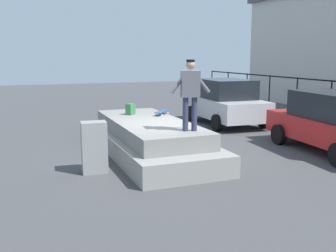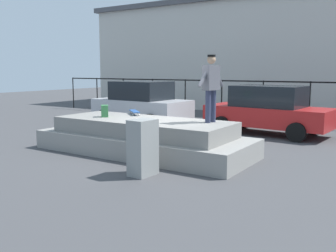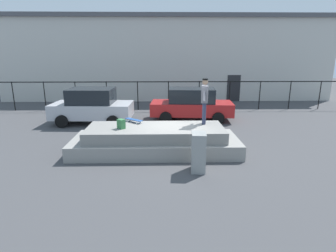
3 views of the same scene
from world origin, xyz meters
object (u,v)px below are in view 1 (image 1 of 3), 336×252
backpack (130,109)px  utility_box (94,147)px  skateboarder (190,90)px  skateboard (162,112)px  car_silver_sedan_near (226,102)px  car_red_sedan_mid (334,122)px

backpack → utility_box: (2.63, -1.66, -0.51)m
skateboarder → skateboard: bearing=174.0°
backpack → utility_box: size_ratio=0.28×
backpack → car_silver_sedan_near: 5.17m
skateboarder → car_silver_sedan_near: (-5.32, 4.04, -1.05)m
backpack → utility_box: 3.16m
skateboard → utility_box: bearing=-48.9°
backpack → car_silver_sedan_near: (-2.18, 4.68, -0.21)m
skateboarder → car_red_sedan_mid: (0.01, 4.59, -1.09)m
skateboard → car_silver_sedan_near: 4.54m
skateboard → car_red_sedan_mid: bearing=57.2°
skateboarder → skateboard: (-2.76, 0.29, -0.92)m
backpack → car_silver_sedan_near: car_silver_sedan_near is taller
skateboarder → skateboard: 2.92m
car_red_sedan_mid → utility_box: 6.91m
skateboarder → car_silver_sedan_near: size_ratio=0.41×
car_silver_sedan_near → utility_box: 7.97m
skateboard → backpack: backpack is taller
skateboarder → backpack: (-3.14, -0.64, -0.85)m
car_red_sedan_mid → skateboarder: bearing=-90.1°
car_red_sedan_mid → skateboard: bearing=-122.8°
skateboard → backpack: (-0.38, -0.93, 0.07)m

